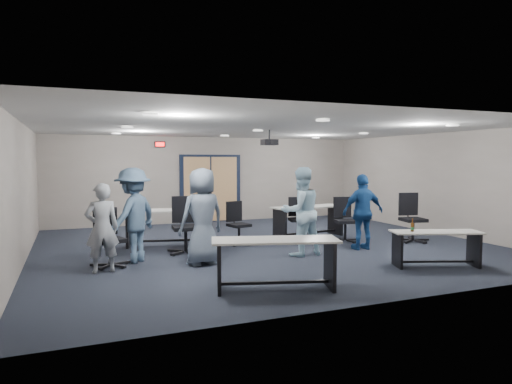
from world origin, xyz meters
name	(u,v)px	position (x,y,z in m)	size (l,w,h in m)	color
floor	(266,246)	(0.00, 0.00, 0.00)	(10.00, 10.00, 0.00)	black
back_wall	(210,180)	(0.00, 4.50, 1.35)	(10.00, 0.04, 2.70)	gray
front_wall	(396,205)	(0.00, -4.50, 1.35)	(10.00, 0.04, 2.70)	gray
left_wall	(22,193)	(-5.00, 0.00, 1.35)	(0.04, 9.00, 2.70)	gray
right_wall	(436,183)	(5.00, 0.00, 1.35)	(0.04, 9.00, 2.70)	gray
ceiling	(266,128)	(0.00, 0.00, 2.70)	(10.00, 9.00, 0.04)	silver
double_door	(211,189)	(0.00, 4.46, 1.05)	(2.00, 0.07, 2.20)	black
exit_sign	(160,144)	(-1.60, 4.44, 2.45)	(0.32, 0.07, 0.18)	black
ceiling_projector	(269,142)	(0.30, 0.50, 2.40)	(0.35, 0.32, 0.37)	black
ceiling_can_lights	(262,130)	(0.00, 0.25, 2.67)	(6.24, 5.74, 0.02)	silver
table_front_left	(275,255)	(-1.29, -3.33, 0.53)	(2.02, 1.16, 0.78)	beige
table_front_right	(436,242)	(2.09, -3.08, 0.46)	(1.71, 1.07, 0.90)	beige
table_back_left	(169,221)	(-2.06, 0.89, 0.57)	(2.15, 1.13, 0.97)	beige
table_back_right	(308,216)	(1.50, 0.72, 0.54)	(2.01, 0.86, 0.79)	beige
chair_back_a	(186,225)	(-1.93, -0.18, 0.60)	(0.76, 0.76, 1.20)	black
chair_back_b	(239,223)	(-0.53, 0.36, 0.50)	(0.63, 0.63, 1.00)	black
chair_back_c	(299,218)	(1.16, 0.61, 0.52)	(0.65, 0.65, 1.03)	black
chair_back_d	(345,220)	(2.01, -0.21, 0.54)	(0.67, 0.67, 1.07)	black
chair_loose_left	(110,238)	(-3.49, -0.82, 0.54)	(0.68, 0.68, 1.08)	black
chair_loose_right	(413,218)	(3.48, -0.89, 0.59)	(0.74, 0.74, 1.18)	black
person_gray	(102,228)	(-3.66, -1.23, 0.79)	(0.57, 0.38, 1.58)	gray
person_plaid	(202,216)	(-1.86, -1.27, 0.92)	(0.89, 0.58, 1.83)	slate
person_lightblue	(301,211)	(0.24, -1.24, 0.92)	(0.89, 0.69, 1.83)	#BBE4F7
person_navy	(363,212)	(1.81, -1.19, 0.83)	(0.98, 0.41, 1.67)	navy
person_back	(133,215)	(-3.05, -0.59, 0.92)	(1.18, 0.68, 1.83)	#45607D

